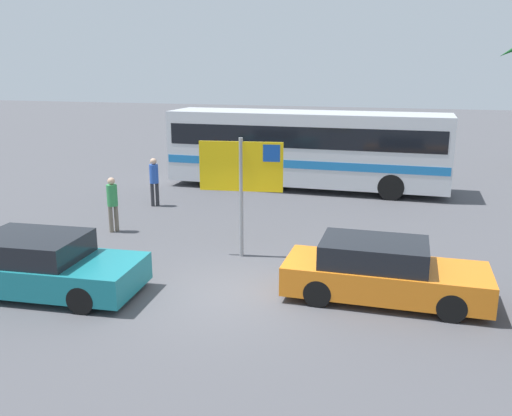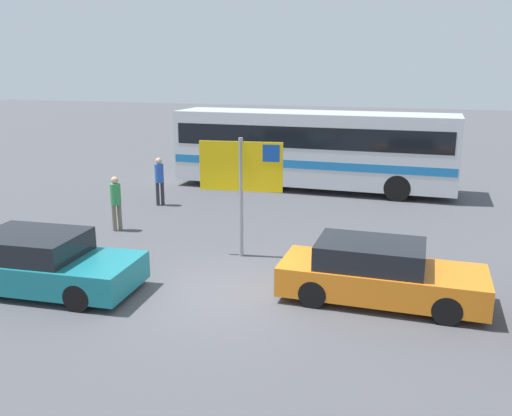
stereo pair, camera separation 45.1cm
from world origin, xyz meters
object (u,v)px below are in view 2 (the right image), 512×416
Objects in this scene: car_teal at (40,263)px; car_orange at (378,273)px; pedestrian_near_sign at (159,177)px; ferry_sign at (243,171)px; bus_front_coach at (313,146)px; pedestrian_crossing_lot at (116,199)px.

car_orange is at bearing 8.84° from car_teal.
pedestrian_near_sign reaches higher than car_teal.
ferry_sign is at bearing 8.50° from pedestrian_near_sign.
ferry_sign is at bearing 153.29° from car_orange.
pedestrian_near_sign is at bearing -136.37° from bus_front_coach.
ferry_sign is at bearing -89.69° from bus_front_coach.
pedestrian_near_sign is at bearing 129.94° from ferry_sign.
bus_front_coach is at bearing 94.45° from pedestrian_near_sign.
car_orange is 0.97× the size of car_teal.
bus_front_coach reaches higher than car_teal.
bus_front_coach is 2.54× the size of car_teal.
car_teal is 2.54× the size of pedestrian_near_sign.
pedestrian_crossing_lot is at bearing -119.87° from bus_front_coach.
car_orange is 2.46× the size of pedestrian_near_sign.
car_orange is at bearing -163.42° from pedestrian_crossing_lot.
bus_front_coach is 6.56m from pedestrian_near_sign.
bus_front_coach is 12.97m from car_teal.
bus_front_coach is 8.85m from ferry_sign.
pedestrian_near_sign is at bearing 93.79° from car_teal.
bus_front_coach is 9.02m from pedestrian_crossing_lot.
pedestrian_crossing_lot is at bearing 160.30° from car_orange.
pedestrian_near_sign is (-4.76, 4.34, -1.28)m from ferry_sign.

